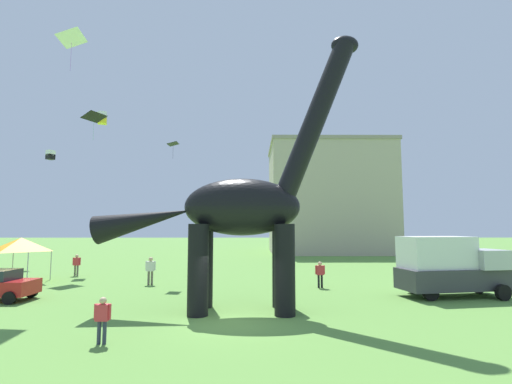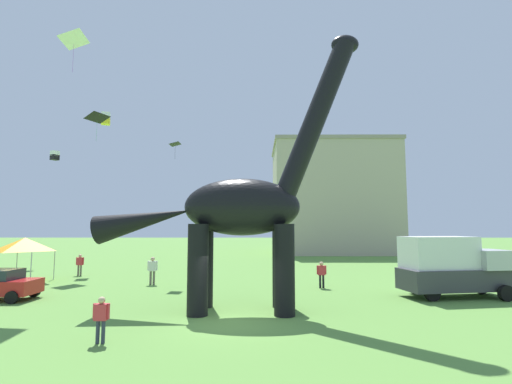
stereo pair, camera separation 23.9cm
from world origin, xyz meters
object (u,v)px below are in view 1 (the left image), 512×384
Objects in this scene: person_photographer at (320,272)px; person_watching_child at (151,268)px; dinosaur_sculpture at (241,207)px; festival_canopy_tent at (21,244)px; parked_box_truck at (449,266)px; kite_far_right at (102,118)px; person_far_spectator at (77,263)px; kite_mid_left at (173,144)px; person_near_flyer at (102,316)px; kite_far_left at (50,155)px; kite_mid_right at (72,38)px; kite_trailing at (94,117)px.

person_photographer is 0.90× the size of person_watching_child.
festival_canopy_tent is (-15.15, 8.45, -2.07)m from dinosaur_sculpture.
dinosaur_sculpture is 2.18× the size of parked_box_truck.
person_photographer is at bearing -30.89° from kite_far_right.
dinosaur_sculpture is 4.05× the size of festival_canopy_tent.
festival_canopy_tent reaches higher than person_far_spectator.
festival_canopy_tent is 2.82× the size of kite_far_right.
kite_far_right reaches higher than person_photographer.
person_photographer is at bearing 146.75° from parked_box_truck.
kite_far_right is at bearing 138.61° from kite_mid_left.
person_near_flyer is 0.82× the size of person_watching_child.
kite_far_left reaches higher than kite_mid_left.
kite_mid_right is (-14.93, -1.91, 13.94)m from person_photographer.
kite_trailing is (2.28, 5.10, 10.42)m from festival_canopy_tent.
kite_mid_left reaches higher than person_far_spectator.
person_near_flyer is 0.92× the size of person_photographer.
kite_mid_left is 1.09× the size of kite_far_right.
dinosaur_sculpture reaches higher than person_far_spectator.
kite_trailing is at bearing 153.47° from kite_mid_left.
person_photographer is 13.81m from kite_mid_left.
kite_trailing reaches higher than person_far_spectator.
person_watching_child is at bearing -42.63° from kite_far_left.
kite_far_right is (-8.37, 7.37, 4.19)m from kite_mid_left.
parked_box_truck is at bearing 134.79° from person_photographer.
kite_mid_left is at bearing 107.29° from person_far_spectator.
person_near_flyer is 0.90× the size of person_far_spectator.
kite_far_right is at bearing -51.98° from person_photographer.
festival_canopy_tent is 15.67m from kite_far_left.
dinosaur_sculpture reaches higher than kite_far_left.
person_watching_child is 21.71m from kite_far_left.
dinosaur_sculpture is 23.86m from kite_far_right.
kite_far_right is at bearing 102.87° from kite_trailing.
kite_trailing reaches higher than festival_canopy_tent.
kite_mid_right is at bearing -131.83° from kite_mid_left.
person_photographer is 10.85m from person_watching_child.
person_watching_child is 1.87× the size of kite_far_left.
kite_mid_right reaches higher than kite_mid_left.
person_photographer is 18.53m from person_far_spectator.
kite_trailing reaches higher than parked_box_truck.
person_near_flyer is 0.46× the size of festival_canopy_tent.
kite_mid_left is (7.64, -2.08, 8.80)m from person_far_spectator.
festival_canopy_tent is at bearing 159.75° from parked_box_truck.
person_near_flyer is at bearing -50.14° from festival_canopy_tent.
kite_far_right is at bearing 141.66° from parked_box_truck.
kite_mid_right reaches higher than person_photographer.
dinosaur_sculpture is 20.46m from kite_trailing.
person_watching_child is 14.81m from kite_mid_right.
festival_canopy_tent is at bearing 139.41° from kite_mid_right.
parked_box_truck is at bearing 165.77° from person_near_flyer.
kite_mid_left is (-5.32, 9.79, 5.17)m from dinosaur_sculpture.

